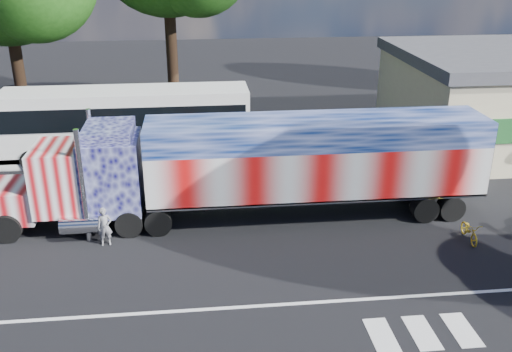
{
  "coord_description": "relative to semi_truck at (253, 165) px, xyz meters",
  "views": [
    {
      "loc": [
        -2.23,
        -17.74,
        10.48
      ],
      "look_at": [
        0.0,
        3.0,
        1.9
      ],
      "focal_mm": 40.0,
      "sensor_mm": 36.0,
      "label": 1
    }
  ],
  "objects": [
    {
      "name": "woman",
      "position": [
        -5.67,
        -1.71,
        -1.53
      ],
      "size": [
        0.59,
        0.44,
        1.48
      ],
      "primitive_type": "imported",
      "rotation": [
        0.0,
        0.0,
        0.17
      ],
      "color": "slate",
      "rests_on": "ground"
    },
    {
      "name": "semi_truck",
      "position": [
        0.0,
        0.0,
        0.0
      ],
      "size": [
        20.69,
        3.27,
        4.41
      ],
      "color": "black",
      "rests_on": "ground"
    },
    {
      "name": "ground",
      "position": [
        0.12,
        -3.21,
        -2.27
      ],
      "size": [
        100.0,
        100.0,
        0.0
      ],
      "primitive_type": "plane",
      "color": "black"
    },
    {
      "name": "bicycle",
      "position": [
        7.94,
        -2.85,
        -1.87
      ],
      "size": [
        0.63,
        1.55,
        0.8
      ],
      "primitive_type": "imported",
      "rotation": [
        0.0,
        0.0,
        -0.07
      ],
      "color": "gold",
      "rests_on": "ground"
    },
    {
      "name": "lane_markings",
      "position": [
        1.83,
        -6.98,
        -2.27
      ],
      "size": [
        30.0,
        2.67,
        0.01
      ],
      "color": "silver",
      "rests_on": "ground"
    },
    {
      "name": "coach_bus",
      "position": [
        -5.69,
        7.64,
        -0.39
      ],
      "size": [
        12.44,
        2.9,
        3.62
      ],
      "color": "white",
      "rests_on": "ground"
    }
  ]
}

